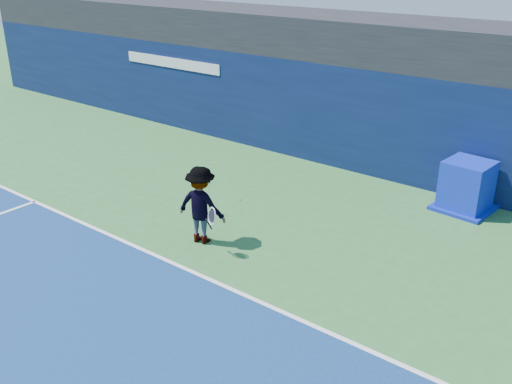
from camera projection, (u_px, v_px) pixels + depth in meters
ground at (42, 332)px, 9.69m from camera, size 80.00×80.00×0.00m
baseline at (170, 262)px, 11.86m from camera, size 24.00×0.10×0.01m
stadium_band at (375, 39)px, 16.60m from camera, size 36.00×3.00×1.20m
back_wall_assembly at (353, 116)px, 16.70m from camera, size 36.00×1.03×3.00m
equipment_cart at (466, 188)px, 14.09m from camera, size 1.43×1.43×1.26m
tennis_player at (201, 205)px, 12.39m from camera, size 1.38×0.87×1.76m
tennis_ball at (215, 163)px, 14.49m from camera, size 0.07×0.07×0.07m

